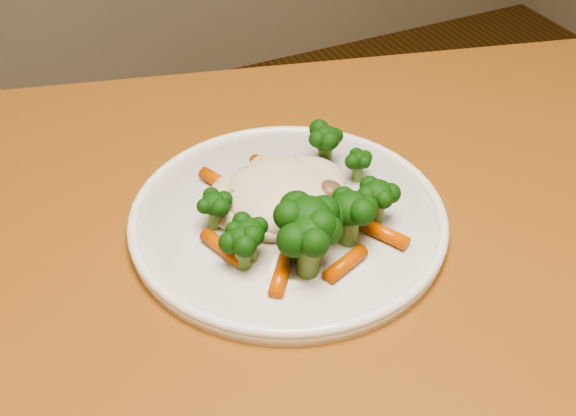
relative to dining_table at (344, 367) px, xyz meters
name	(u,v)px	position (x,y,z in m)	size (l,w,h in m)	color
dining_table	(344,367)	(0.00, 0.00, 0.00)	(1.24, 0.98, 0.75)	#945722
plate	(288,220)	(-0.02, 0.08, 0.12)	(0.27, 0.27, 0.01)	white
meal	(298,206)	(-0.02, 0.06, 0.15)	(0.18, 0.18, 0.06)	beige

